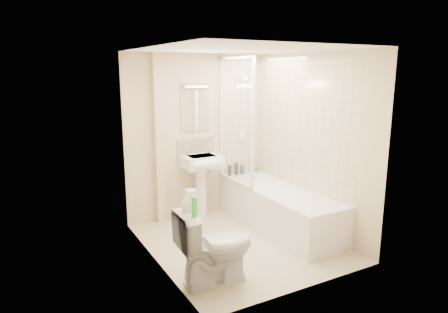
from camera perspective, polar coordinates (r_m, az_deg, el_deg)
floor at (r=5.23m, az=2.26°, el=-12.20°), size 2.50×2.50×0.00m
wall_back at (r=5.94m, az=-3.88°, el=2.89°), size 2.20×0.02×2.40m
wall_left at (r=4.40m, az=-9.98°, el=-0.59°), size 0.02×2.50×2.40m
wall_right at (r=5.50m, az=12.24°, el=1.88°), size 0.02×2.50×2.40m
ceiling at (r=4.77m, az=2.51°, el=15.08°), size 2.20×2.50×0.02m
tile_back at (r=6.25m, az=2.41°, el=5.46°), size 0.70×0.01×1.75m
tile_right at (r=5.61m, az=10.91°, el=4.46°), size 0.01×2.10×1.75m
pipe_boxing at (r=5.66m, az=-9.32°, el=2.28°), size 0.12×0.12×2.40m
splashback at (r=5.96m, az=-4.03°, el=1.25°), size 0.60×0.02×0.30m
mirror at (r=5.87m, az=-4.10°, el=6.52°), size 0.46×0.01×0.60m
strip_light at (r=5.83m, az=-4.06°, el=10.12°), size 0.42×0.07×0.07m
bathtub at (r=5.67m, az=7.79°, el=-7.18°), size 0.70×2.10×0.55m
shower_screen at (r=5.70m, az=1.68°, el=5.05°), size 0.04×0.92×1.80m
shower_fixture at (r=6.20m, az=2.62°, el=6.52°), size 0.10×0.16×0.99m
pedestal_sink at (r=5.81m, az=-3.05°, el=-1.77°), size 0.56×0.50×1.08m
bottle_black_a at (r=6.21m, az=0.82°, el=-2.02°), size 0.05×0.05×0.17m
bottle_black_b at (r=6.27m, az=1.77°, el=-1.78°), size 0.06×0.06×0.19m
bottle_blue at (r=6.32m, az=2.57°, el=-1.91°), size 0.05×0.05×0.14m
bottle_cream at (r=6.36m, az=3.18°, el=-1.77°), size 0.05×0.05×0.15m
bottle_white_b at (r=6.41m, az=3.85°, el=-1.79°), size 0.06×0.06×0.12m
bottle_green at (r=6.46m, az=4.52°, el=-1.86°), size 0.07×0.07×0.08m
toilet at (r=4.18m, az=-1.27°, el=-12.66°), size 0.54×0.84×0.80m
toilet_roll_lower at (r=3.96m, az=-5.22°, el=-7.04°), size 0.12×0.12×0.11m
toilet_roll_upper at (r=3.98m, az=-4.75°, el=-5.41°), size 0.12×0.12×0.09m
green_bottle at (r=3.80m, az=-4.28°, el=-7.16°), size 0.05×0.05×0.20m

